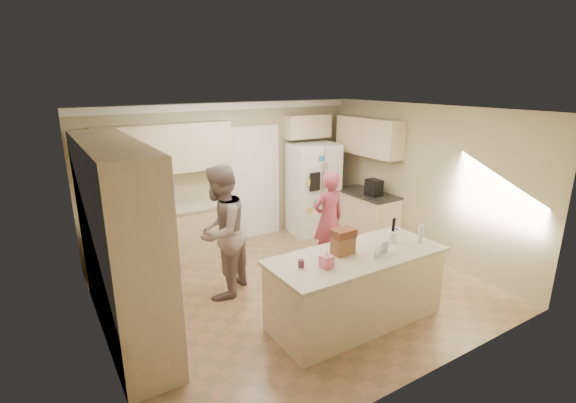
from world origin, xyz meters
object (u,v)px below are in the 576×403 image
refrigerator (313,189)px  dollhouse_body (343,245)px  tissue_box (327,261)px  coffee_maker (374,187)px  teen_girl (328,219)px  island_base (355,289)px  teen_boy (221,232)px  utensil_crock (393,237)px

refrigerator → dollhouse_body: (-1.57, -2.83, 0.14)m
tissue_box → dollhouse_body: bearing=26.6°
tissue_box → dollhouse_body: dollhouse_body is taller
coffee_maker → teen_girl: size_ratio=0.19×
island_base → teen_boy: bearing=126.5°
coffee_maker → dollhouse_body: bearing=-140.7°
coffee_maker → island_base: coffee_maker is taller
island_base → teen_girl: teen_girl is taller
coffee_maker → teen_girl: 1.39m
utensil_crock → tissue_box: utensil_crock is taller
refrigerator → teen_boy: (-2.56, -1.39, 0.05)m
refrigerator → teen_girl: size_ratio=1.13×
island_base → utensil_crock: size_ratio=14.67×
tissue_box → dollhouse_body: size_ratio=0.54×
tissue_box → teen_girl: 2.09m
island_base → tissue_box: (-0.55, -0.10, 0.56)m
teen_boy → teen_girl: 1.89m
tissue_box → island_base: bearing=10.3°
utensil_crock → tissue_box: size_ratio=1.07×
coffee_maker → utensil_crock: 2.32m
refrigerator → coffee_maker: 1.23m
tissue_box → utensil_crock: bearing=7.1°
refrigerator → dollhouse_body: size_ratio=6.92×
coffee_maker → utensil_crock: size_ratio=2.00×
refrigerator → tissue_box: bearing=-116.5°
utensil_crock → coffee_maker: bearing=52.9°
refrigerator → island_base: bearing=-109.3°
refrigerator → dollhouse_body: bearing=-112.5°
utensil_crock → dollhouse_body: bearing=176.4°
island_base → teen_girl: (0.74, 1.54, 0.35)m
island_base → refrigerator: bearing=64.2°
coffee_maker → teen_boy: 3.22m
refrigerator → dollhouse_body: 3.24m
dollhouse_body → teen_girl: 1.71m
dollhouse_body → tissue_box: bearing=-153.4°
dollhouse_body → utensil_crock: bearing=-3.6°
teen_boy → refrigerator: bearing=167.4°
island_base → tissue_box: bearing=-169.7°
utensil_crock → dollhouse_body: size_ratio=0.58×
refrigerator → utensil_crock: 2.99m
island_base → teen_girl: size_ratio=1.39×
island_base → utensil_crock: bearing=4.4°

